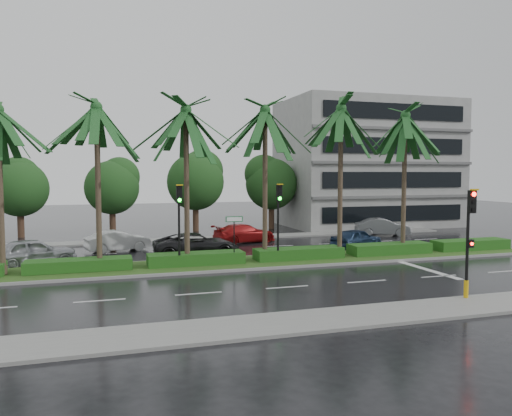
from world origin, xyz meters
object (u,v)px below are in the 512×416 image
object	(u,v)px
car_white	(118,241)
car_red	(244,233)
car_grey	(382,227)
car_blue	(356,239)
signal_near	(469,239)
car_darkgrey	(196,245)
signal_median_left	(179,213)
street_sign	(234,228)
car_silver	(33,252)

from	to	relation	value
car_white	car_red	bearing A→B (deg)	-94.66
car_white	car_grey	size ratio (longest dim) A/B	0.96
car_blue	car_red	bearing A→B (deg)	27.84
signal_near	car_grey	world-z (taller)	signal_near
car_darkgrey	car_red	xyz separation A→B (m)	(4.50, 5.10, -0.04)
signal_median_left	car_red	bearing A→B (deg)	56.14
street_sign	car_grey	bearing A→B (deg)	32.22
car_red	signal_near	bearing A→B (deg)	179.19
signal_median_left	car_red	size ratio (longest dim) A/B	0.93
signal_median_left	street_sign	distance (m)	3.13
signal_median_left	car_red	distance (m)	11.24
car_darkgrey	car_grey	size ratio (longest dim) A/B	1.20
car_white	car_grey	xyz separation A→B (m)	(20.82, 2.04, 0.03)
signal_near	car_silver	xyz separation A→B (m)	(-17.50, 13.39, -1.74)
car_white	street_sign	bearing A→B (deg)	-156.06
street_sign	car_red	distance (m)	9.59
car_blue	signal_median_left	bearing A→B (deg)	84.51
car_silver	signal_near	bearing A→B (deg)	-146.20
signal_near	car_grey	distance (m)	20.94
car_silver	car_grey	bearing A→B (deg)	-95.72
car_silver	car_white	xyz separation A→B (m)	(4.63, 3.86, -0.08)
street_sign	car_blue	distance (m)	10.32
car_silver	car_white	size ratio (longest dim) A/B	1.08
car_silver	car_red	xyz separation A→B (m)	(13.63, 5.43, -0.08)
car_grey	street_sign	bearing A→B (deg)	140.56
street_sign	car_silver	size ratio (longest dim) A/B	0.58
car_white	car_grey	bearing A→B (deg)	-98.96
car_grey	signal_median_left	bearing A→B (deg)	136.49
signal_near	street_sign	size ratio (longest dim) A/B	1.68
street_sign	car_silver	distance (m)	11.16
signal_median_left	car_darkgrey	xyz separation A→B (m)	(1.63, 4.04, -2.27)
car_silver	car_darkgrey	bearing A→B (deg)	-106.67
car_silver	car_white	bearing A→B (deg)	-68.92
car_darkgrey	car_silver	bearing A→B (deg)	91.52
car_white	car_red	world-z (taller)	car_white
car_red	car_grey	world-z (taller)	car_grey
car_red	car_darkgrey	bearing A→B (deg)	126.13
signal_median_left	car_darkgrey	distance (m)	4.91
signal_near	street_sign	xyz separation A→B (m)	(-7.00, 9.87, -0.38)
street_sign	signal_median_left	bearing A→B (deg)	-176.53
signal_near	signal_median_left	xyz separation A→B (m)	(-10.00, 9.69, 0.49)
signal_median_left	car_silver	world-z (taller)	signal_median_left
car_grey	signal_near	bearing A→B (deg)	175.95
street_sign	car_silver	bearing A→B (deg)	161.47
signal_near	car_white	size ratio (longest dim) A/B	1.05
signal_near	car_darkgrey	world-z (taller)	signal_near
car_darkgrey	car_red	distance (m)	6.80
car_white	car_blue	bearing A→B (deg)	-117.76
car_silver	car_grey	distance (m)	26.12
car_silver	signal_median_left	bearing A→B (deg)	-135.04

